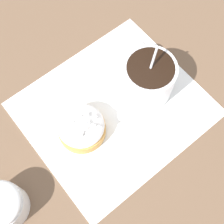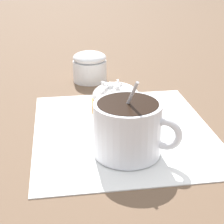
% 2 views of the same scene
% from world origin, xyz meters
% --- Properties ---
extents(ground_plane, '(3.00, 3.00, 0.00)m').
position_xyz_m(ground_plane, '(0.00, 0.00, 0.00)').
color(ground_plane, brown).
extents(paper_napkin, '(0.29, 0.26, 0.00)m').
position_xyz_m(paper_napkin, '(0.00, 0.00, 0.00)').
color(paper_napkin, white).
rests_on(paper_napkin, ground_plane).
extents(coffee_cup, '(0.09, 0.11, 0.10)m').
position_xyz_m(coffee_cup, '(0.07, -0.01, 0.04)').
color(coffee_cup, white).
rests_on(coffee_cup, paper_napkin).
extents(frosted_pastry, '(0.08, 0.08, 0.05)m').
position_xyz_m(frosted_pastry, '(-0.07, -0.00, 0.02)').
color(frosted_pastry, '#D19347').
rests_on(frosted_pastry, paper_napkin).
extents(sugar_bowl, '(0.07, 0.07, 0.06)m').
position_xyz_m(sugar_bowl, '(-0.23, -0.03, 0.03)').
color(sugar_bowl, white).
rests_on(sugar_bowl, ground_plane).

